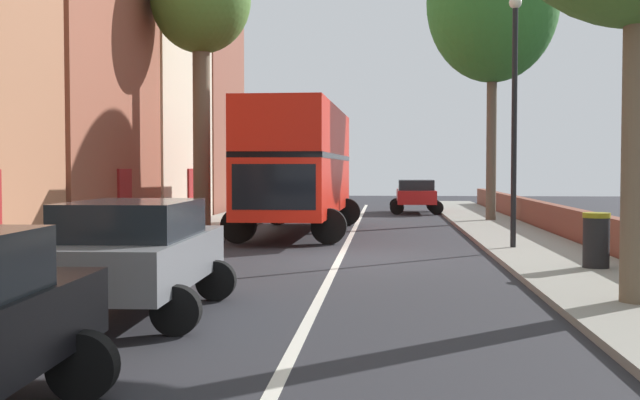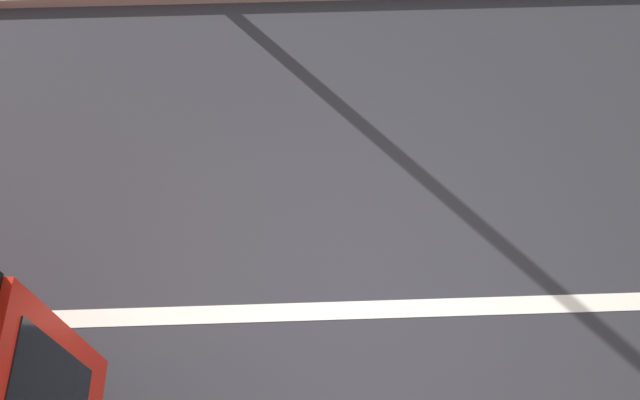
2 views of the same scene
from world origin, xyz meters
The scene contains 2 objects.
ground_plane centered at (0.00, 0.00, 0.00)m, with size 84.00×84.00×0.00m, color #28282D.
road_centre_line centered at (0.00, 0.00, 0.00)m, with size 0.16×54.00×0.01m, color silver.
Camera 2 is at (-1.85, 0.38, 5.58)m, focal length 37.69 mm.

